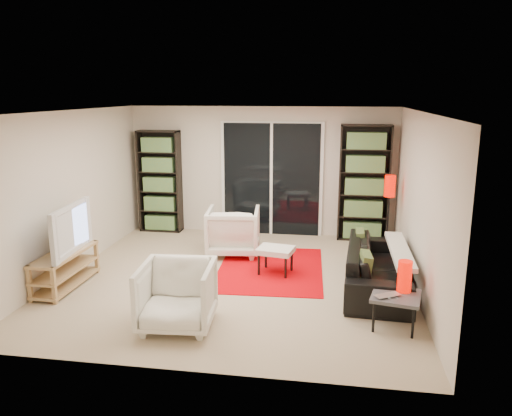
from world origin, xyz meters
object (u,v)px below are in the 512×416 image
object	(u,v)px
tv_stand	(66,268)
armchair_back	(233,231)
bookshelf_right	(364,183)
floor_lamp	(389,194)
armchair_front	(177,296)
bookshelf_left	(160,182)
side_table	(396,298)
ottoman	(276,251)
sofa	(378,266)

from	to	relation	value
tv_stand	armchair_back	xyz separation A→B (m)	(2.01, 1.78, 0.13)
bookshelf_right	floor_lamp	world-z (taller)	bookshelf_right
armchair_front	bookshelf_left	bearing A→B (deg)	107.21
bookshelf_right	armchair_back	world-z (taller)	bookshelf_right
floor_lamp	side_table	bearing A→B (deg)	-93.31
bookshelf_left	side_table	distance (m)	5.43
bookshelf_left	bookshelf_right	xyz separation A→B (m)	(3.85, -0.00, 0.07)
tv_stand	armchair_back	world-z (taller)	armchair_back
armchair_back	floor_lamp	xyz separation A→B (m)	(2.54, 0.49, 0.61)
bookshelf_right	ottoman	size ratio (longest dim) A/B	3.62
bookshelf_left	ottoman	distance (m)	3.27
bookshelf_left	sofa	bearing A→B (deg)	-30.74
bookshelf_left	floor_lamp	bearing A→B (deg)	-9.61
bookshelf_left	tv_stand	distance (m)	3.09
tv_stand	sofa	size ratio (longest dim) A/B	0.59
bookshelf_left	armchair_back	bearing A→B (deg)	-35.61
bookshelf_right	floor_lamp	distance (m)	0.81
tv_stand	floor_lamp	size ratio (longest dim) A/B	0.94
bookshelf_left	sofa	distance (m)	4.65
armchair_back	floor_lamp	size ratio (longest dim) A/B	0.66
sofa	side_table	world-z (taller)	sofa
sofa	armchair_front	distance (m)	2.85
bookshelf_left	side_table	world-z (taller)	bookshelf_left
armchair_back	ottoman	distance (m)	1.15
bookshelf_left	tv_stand	world-z (taller)	bookshelf_left
tv_stand	armchair_front	xyz separation A→B (m)	(1.92, -0.94, 0.12)
side_table	ottoman	bearing A→B (deg)	135.80
ottoman	side_table	distance (m)	2.19
bookshelf_left	bookshelf_right	size ratio (longest dim) A/B	0.93
armchair_front	side_table	size ratio (longest dim) A/B	1.34
bookshelf_right	armchair_back	distance (m)	2.56
bookshelf_right	floor_lamp	bearing A→B (deg)	-62.23
bookshelf_right	tv_stand	xyz separation A→B (m)	(-4.18, -2.99, -0.79)
floor_lamp	sofa	bearing A→B (deg)	-99.31
bookshelf_left	floor_lamp	distance (m)	4.29
bookshelf_right	tv_stand	distance (m)	5.20
sofa	side_table	bearing A→B (deg)	-171.34
side_table	floor_lamp	bearing A→B (deg)	86.69
tv_stand	side_table	size ratio (longest dim) A/B	1.97
tv_stand	ottoman	bearing A→B (deg)	19.08
armchair_back	sofa	bearing A→B (deg)	146.80
bookshelf_left	bookshelf_right	world-z (taller)	bookshelf_right
tv_stand	ottoman	world-z (taller)	tv_stand
ottoman	bookshelf_left	bearing A→B (deg)	141.06
sofa	bookshelf_left	bearing A→B (deg)	62.85
side_table	bookshelf_left	bearing A→B (deg)	138.93
tv_stand	side_table	xyz separation A→B (m)	(4.39, -0.55, 0.10)
tv_stand	armchair_front	bearing A→B (deg)	-26.20
bookshelf_left	ottoman	xyz separation A→B (m)	(2.49, -2.01, -0.63)
armchair_back	side_table	size ratio (longest dim) A/B	1.38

